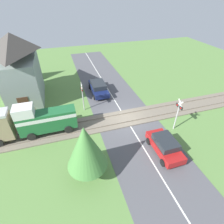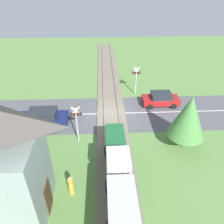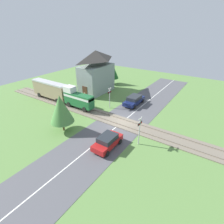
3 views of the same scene
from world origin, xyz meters
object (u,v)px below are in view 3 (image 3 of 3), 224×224
Objects in this scene: car_near_crossing at (108,141)px; pedestrian_by_station at (85,97)px; crossing_signal_east_approach at (110,95)px; station_building at (96,73)px; crossing_signal_west_approach at (140,128)px; car_far_side at (134,100)px; train at (60,93)px.

pedestrian_by_station is (8.26, 10.66, -0.07)m from car_near_crossing.
station_building is (4.63, 6.23, 1.67)m from crossing_signal_east_approach.
station_building reaches higher than crossing_signal_west_approach.
pedestrian_by_station is at bearing 113.71° from car_far_side.
crossing_signal_east_approach is 0.43× the size of station_building.
train is 3.87× the size of crossing_signal_west_approach.
station_building reaches higher than crossing_signal_east_approach.
crossing_signal_east_approach is 7.94m from station_building.
crossing_signal_west_approach is (2.35, -2.54, 1.39)m from car_near_crossing.
train is 1.67× the size of station_building.
pedestrian_by_station is at bearing 52.22° from car_near_crossing.
crossing_signal_west_approach is at bearing -47.30° from car_near_crossing.
car_near_crossing is 12.03m from car_far_side.
station_building is at bearing 53.38° from crossing_signal_east_approach.
car_far_side is 4.47m from crossing_signal_east_approach.
car_near_crossing is at bearing -166.15° from car_far_side.
car_far_side is at bearing -58.52° from train.
crossing_signal_west_approach is 17.77m from station_building.
train is 8.41m from crossing_signal_east_approach.
car_far_side is 0.59× the size of station_building.
car_near_crossing is 17.65m from station_building.
train is at bearing 121.48° from car_far_side.
car_near_crossing is at bearing -127.78° from pedestrian_by_station.
train is 12.26m from car_far_side.
crossing_signal_west_approach is at bearing -149.85° from car_far_side.
pedestrian_by_station reaches higher than car_far_side.
crossing_signal_east_approach is 2.24× the size of pedestrian_by_station.
car_far_side is 9.37m from station_building.
car_near_crossing is 9.98m from crossing_signal_east_approach.
car_near_crossing is at bearing -146.73° from crossing_signal_east_approach.
crossing_signal_east_approach is at bearing 53.38° from crossing_signal_west_approach.
crossing_signal_east_approach is (5.92, 7.96, 0.00)m from crossing_signal_west_approach.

